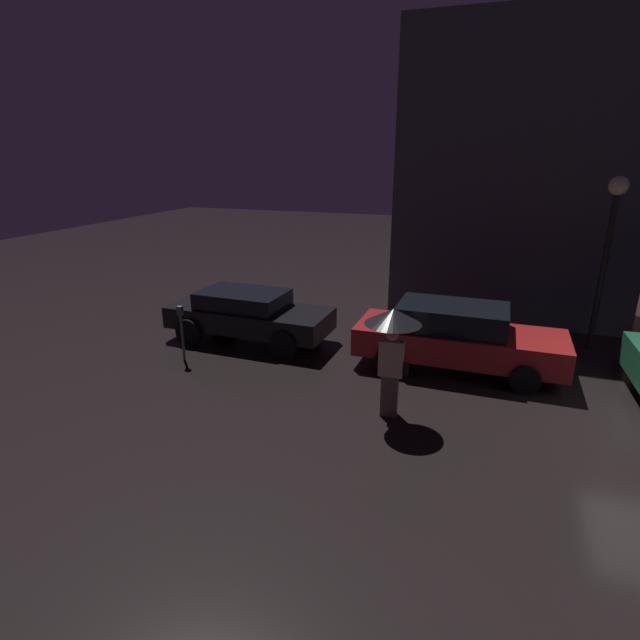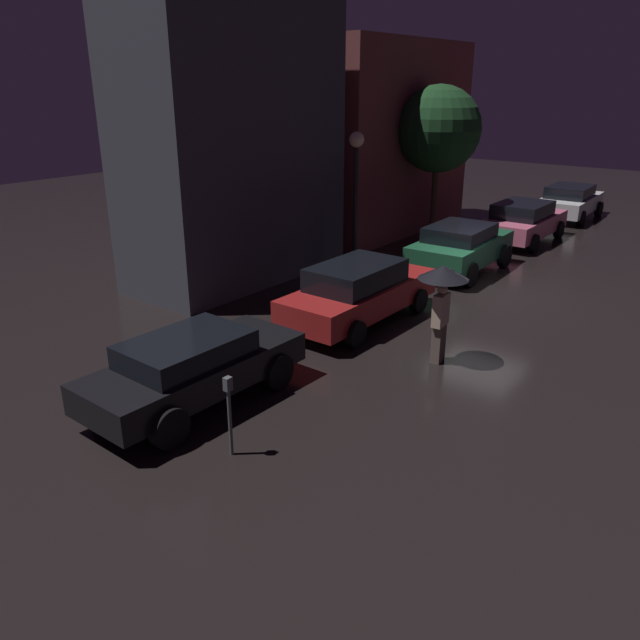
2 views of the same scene
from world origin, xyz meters
TOP-DOWN VIEW (x-y plane):
  - ground_plane at (0.00, 0.00)m, footprint 60.00×60.00m
  - building_facade_left at (-3.17, 6.50)m, footprint 6.59×3.00m
  - building_facade_right at (4.91, 6.50)m, footprint 8.08×3.00m
  - parked_car_black at (-9.43, 1.50)m, footprint 4.27×1.87m
  - parked_car_red at (-4.15, 1.48)m, footprint 4.60×1.91m
  - parked_car_green at (1.32, 1.43)m, footprint 4.16×2.06m
  - parked_car_pink at (6.32, 1.35)m, footprint 4.35×2.07m
  - parked_car_white at (11.64, 1.29)m, footprint 4.30×2.03m
  - pedestrian_with_umbrella at (-5.11, -1.18)m, footprint 1.02×1.02m
  - parking_meter at (-10.25, -0.25)m, footprint 0.12×0.10m
  - street_lamp_near at (-1.06, 3.75)m, footprint 0.43×0.43m
  - street_tree at (4.52, 4.09)m, footprint 3.00×3.00m

SIDE VIEW (x-z plane):
  - ground_plane at x=0.00m, z-range 0.00..0.00m
  - parked_car_black at x=-9.43m, z-range 0.06..1.38m
  - parked_car_white at x=11.64m, z-range 0.04..1.44m
  - parked_car_pink at x=6.32m, z-range 0.03..1.48m
  - parked_car_red at x=-4.15m, z-range 0.03..1.51m
  - parked_car_green at x=1.32m, z-range 0.06..1.53m
  - parking_meter at x=-10.25m, z-range 0.16..1.51m
  - pedestrian_with_umbrella at x=-5.11m, z-range 0.59..2.69m
  - street_lamp_near at x=-1.06m, z-range 0.89..5.10m
  - building_facade_right at x=4.91m, z-range 0.00..6.97m
  - street_tree at x=4.52m, z-range 1.22..6.69m
  - building_facade_left at x=-3.17m, z-range 0.00..8.16m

